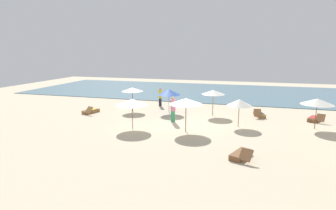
# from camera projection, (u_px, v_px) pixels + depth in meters

# --- Properties ---
(ground_plane) EXTENTS (60.00, 60.00, 0.00)m
(ground_plane) POSITION_uv_depth(u_px,v_px,m) (186.00, 128.00, 19.12)
(ground_plane) COLOR beige
(ocean_water) EXTENTS (48.00, 16.00, 0.06)m
(ocean_water) POSITION_uv_depth(u_px,v_px,m) (214.00, 92.00, 35.12)
(ocean_water) COLOR slate
(ocean_water) RESTS_ON ground_plane
(umbrella_0) EXTENTS (2.23, 2.23, 2.26)m
(umbrella_0) POSITION_uv_depth(u_px,v_px,m) (186.00, 101.00, 17.88)
(umbrella_0) COLOR brown
(umbrella_0) RESTS_ON ground_plane
(umbrella_1) EXTENTS (1.93, 1.93, 2.11)m
(umbrella_1) POSITION_uv_depth(u_px,v_px,m) (132.00, 89.00, 24.07)
(umbrella_1) COLOR brown
(umbrella_1) RESTS_ON ground_plane
(umbrella_2) EXTENTS (1.89, 1.89, 2.14)m
(umbrella_2) POSITION_uv_depth(u_px,v_px,m) (213.00, 92.00, 22.33)
(umbrella_2) COLOR olive
(umbrella_2) RESTS_ON ground_plane
(umbrella_3) EXTENTS (1.79, 1.79, 1.99)m
(umbrella_3) POSITION_uv_depth(u_px,v_px,m) (239.00, 103.00, 19.10)
(umbrella_3) COLOR brown
(umbrella_3) RESTS_ON ground_plane
(umbrella_5) EXTENTS (2.23, 2.23, 2.11)m
(umbrella_5) POSITION_uv_depth(u_px,v_px,m) (132.00, 102.00, 18.58)
(umbrella_5) COLOR brown
(umbrella_5) RESTS_ON ground_plane
(umbrella_6) EXTENTS (1.95, 1.95, 2.08)m
(umbrella_6) POSITION_uv_depth(u_px,v_px,m) (169.00, 92.00, 23.27)
(umbrella_6) COLOR brown
(umbrella_6) RESTS_ON ground_plane
(umbrella_7) EXTENTS (2.14, 2.14, 2.14)m
(umbrella_7) POSITION_uv_depth(u_px,v_px,m) (317.00, 102.00, 18.50)
(umbrella_7) COLOR brown
(umbrella_7) RESTS_ON ground_plane
(lounger_0) EXTENTS (1.13, 1.80, 0.67)m
(lounger_0) POSITION_uv_depth(u_px,v_px,m) (91.00, 111.00, 23.56)
(lounger_0) COLOR olive
(lounger_0) RESTS_ON ground_plane
(lounger_1) EXTENTS (1.26, 1.79, 0.68)m
(lounger_1) POSITION_uv_depth(u_px,v_px,m) (314.00, 119.00, 20.94)
(lounger_1) COLOR brown
(lounger_1) RESTS_ON ground_plane
(lounger_2) EXTENTS (1.18, 1.80, 0.67)m
(lounger_2) POSITION_uv_depth(u_px,v_px,m) (241.00, 155.00, 13.79)
(lounger_2) COLOR brown
(lounger_2) RESTS_ON ground_plane
(lounger_3) EXTENTS (0.99, 1.72, 0.75)m
(lounger_3) POSITION_uv_depth(u_px,v_px,m) (259.00, 114.00, 22.30)
(lounger_3) COLOR olive
(lounger_3) RESTS_ON ground_plane
(person_0) EXTENTS (0.40, 0.40, 1.79)m
(person_0) POSITION_uv_depth(u_px,v_px,m) (160.00, 97.00, 26.29)
(person_0) COLOR #26262D
(person_0) RESTS_ON ground_plane
(person_2) EXTENTS (0.43, 0.43, 1.95)m
(person_2) POSITION_uv_depth(u_px,v_px,m) (173.00, 109.00, 20.55)
(person_2) COLOR #338C59
(person_2) RESTS_ON ground_plane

